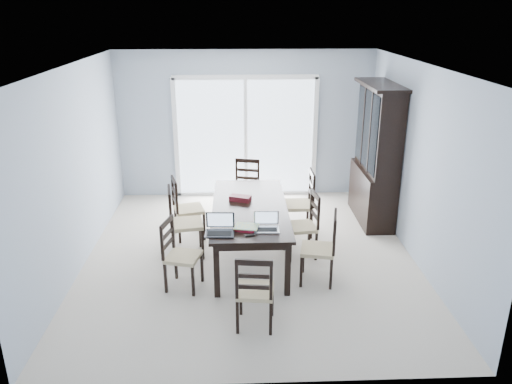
% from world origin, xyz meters
% --- Properties ---
extents(floor, '(5.00, 5.00, 0.00)m').
position_xyz_m(floor, '(0.00, 0.00, 0.00)').
color(floor, beige).
rests_on(floor, ground).
extents(ceiling, '(5.00, 5.00, 0.00)m').
position_xyz_m(ceiling, '(0.00, 0.00, 2.60)').
color(ceiling, white).
rests_on(ceiling, back_wall).
extents(back_wall, '(4.50, 0.02, 2.60)m').
position_xyz_m(back_wall, '(0.00, 2.50, 1.30)').
color(back_wall, '#96A3B3').
rests_on(back_wall, floor).
extents(wall_left, '(0.02, 5.00, 2.60)m').
position_xyz_m(wall_left, '(-2.25, 0.00, 1.30)').
color(wall_left, '#96A3B3').
rests_on(wall_left, floor).
extents(wall_right, '(0.02, 5.00, 2.60)m').
position_xyz_m(wall_right, '(2.25, 0.00, 1.30)').
color(wall_right, '#96A3B3').
rests_on(wall_right, floor).
extents(balcony, '(4.50, 2.00, 0.10)m').
position_xyz_m(balcony, '(0.00, 3.50, -0.05)').
color(balcony, gray).
rests_on(balcony, ground).
extents(railing, '(4.50, 0.06, 1.10)m').
position_xyz_m(railing, '(0.00, 4.50, 0.55)').
color(railing, '#99999E').
rests_on(railing, balcony).
extents(dining_table, '(1.00, 2.20, 0.75)m').
position_xyz_m(dining_table, '(0.00, 0.00, 0.67)').
color(dining_table, black).
rests_on(dining_table, floor).
extents(china_hutch, '(0.50, 1.38, 2.20)m').
position_xyz_m(china_hutch, '(2.02, 1.25, 1.07)').
color(china_hutch, black).
rests_on(china_hutch, floor).
extents(sliding_door, '(2.52, 0.05, 2.18)m').
position_xyz_m(sliding_door, '(0.00, 2.48, 1.09)').
color(sliding_door, silver).
rests_on(sliding_door, floor).
extents(chair_left_near, '(0.48, 0.47, 1.02)m').
position_xyz_m(chair_left_near, '(-0.92, -0.75, 0.54)').
color(chair_left_near, black).
rests_on(chair_left_near, floor).
extents(chair_left_mid, '(0.50, 0.49, 1.14)m').
position_xyz_m(chair_left_mid, '(-0.97, 0.10, 0.60)').
color(chair_left_mid, black).
rests_on(chair_left_mid, floor).
extents(chair_left_far, '(0.51, 0.50, 1.09)m').
position_xyz_m(chair_left_far, '(-0.98, 0.67, 0.57)').
color(chair_left_far, black).
rests_on(chair_left_far, floor).
extents(chair_right_near, '(0.49, 0.48, 1.07)m').
position_xyz_m(chair_right_near, '(0.91, -0.70, 0.57)').
color(chair_right_near, black).
rests_on(chair_right_near, floor).
extents(chair_right_mid, '(0.46, 0.45, 1.06)m').
position_xyz_m(chair_right_mid, '(0.79, 0.03, 0.56)').
color(chair_right_mid, black).
rests_on(chair_right_mid, floor).
extents(chair_right_far, '(0.45, 0.43, 1.15)m').
position_xyz_m(chair_right_far, '(0.83, 0.74, 0.61)').
color(chair_right_far, black).
rests_on(chair_right_far, floor).
extents(chair_end_near, '(0.43, 0.44, 1.03)m').
position_xyz_m(chair_end_near, '(0.00, -1.67, 0.55)').
color(chair_end_near, black).
rests_on(chair_end_near, floor).
extents(chair_end_far, '(0.49, 0.50, 1.09)m').
position_xyz_m(chair_end_far, '(-0.01, 1.50, 0.58)').
color(chair_end_far, black).
rests_on(chair_end_far, floor).
extents(laptop_dark, '(0.35, 0.25, 0.24)m').
position_xyz_m(laptop_dark, '(-0.38, -0.85, 0.81)').
color(laptop_dark, black).
rests_on(laptop_dark, dining_table).
extents(laptop_silver, '(0.31, 0.22, 0.21)m').
position_xyz_m(laptop_silver, '(0.18, -0.77, 0.80)').
color(laptop_silver, '#B7B6B9').
rests_on(laptop_silver, dining_table).
extents(book_stack, '(0.33, 0.28, 0.05)m').
position_xyz_m(book_stack, '(-0.07, -0.73, 0.77)').
color(book_stack, maroon).
rests_on(book_stack, dining_table).
extents(cell_phone, '(0.13, 0.08, 0.01)m').
position_xyz_m(cell_phone, '(-0.03, -0.90, 0.76)').
color(cell_phone, black).
rests_on(cell_phone, dining_table).
extents(game_box, '(0.32, 0.23, 0.07)m').
position_xyz_m(game_box, '(-0.12, 0.22, 0.79)').
color(game_box, '#551117').
rests_on(game_box, dining_table).
extents(hot_tub, '(2.41, 2.25, 1.05)m').
position_xyz_m(hot_tub, '(-0.69, 3.69, 0.53)').
color(hot_tub, maroon).
rests_on(hot_tub, balcony).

